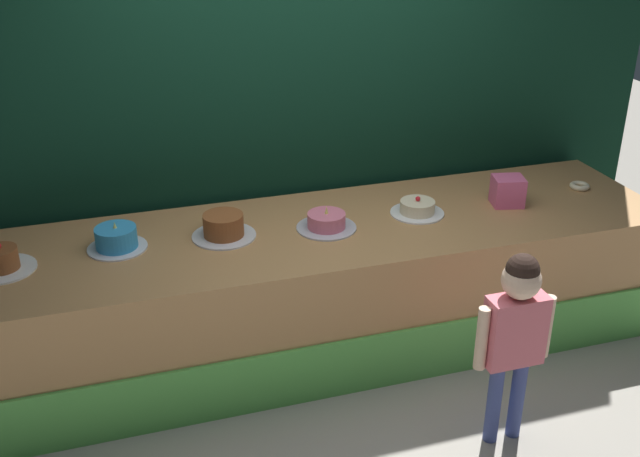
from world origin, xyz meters
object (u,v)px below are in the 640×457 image
object	(u,v)px
child_figure	(515,324)
cake_right	(326,222)
donut	(580,186)
cake_left	(116,239)
pink_box	(508,191)
cake_center	(224,227)
cake_far_left	(1,261)
cake_far_right	(417,208)

from	to	relation	value
child_figure	cake_right	xyz separation A→B (m)	(-0.59, 1.07, 0.14)
child_figure	donut	bearing A→B (deg)	45.67
cake_left	donut	bearing A→B (deg)	-0.27
cake_right	pink_box	bearing A→B (deg)	-0.13
pink_box	cake_center	xyz separation A→B (m)	(-1.72, 0.07, -0.03)
pink_box	cake_right	xyz separation A→B (m)	(-1.15, 0.00, -0.05)
cake_center	cake_right	distance (m)	0.58
cake_center	cake_right	xyz separation A→B (m)	(0.57, -0.07, -0.02)
cake_far_left	cake_right	distance (m)	1.72
pink_box	donut	size ratio (longest dim) A/B	1.45
pink_box	cake_far_right	distance (m)	0.58
cake_right	donut	bearing A→B (deg)	2.73
cake_far_left	cake_left	size ratio (longest dim) A/B	1.06
cake_right	cake_far_right	bearing A→B (deg)	3.24
child_figure	cake_far_right	world-z (taller)	child_figure
cake_far_right	donut	bearing A→B (deg)	2.48
donut	cake_right	size ratio (longest dim) A/B	0.36
cake_right	cake_far_right	world-z (taller)	cake_right
pink_box	cake_right	size ratio (longest dim) A/B	0.53
cake_far_left	cake_center	xyz separation A→B (m)	(1.15, 0.05, 0.01)
cake_center	cake_far_right	bearing A→B (deg)	-1.84
cake_left	cake_center	bearing A→B (deg)	-2.64
pink_box	cake_far_right	size ratio (longest dim) A/B	0.57
cake_left	cake_center	size ratio (longest dim) A/B	0.90
cake_left	cake_far_right	size ratio (longest dim) A/B	1.00
child_figure	cake_far_right	distance (m)	1.11
pink_box	child_figure	bearing A→B (deg)	-117.40
pink_box	cake_far_left	xyz separation A→B (m)	(-2.87, 0.03, -0.04)
donut	cake_right	bearing A→B (deg)	-177.27
cake_center	cake_far_right	world-z (taller)	cake_center
donut	cake_far_right	distance (m)	1.15
child_figure	cake_far_left	world-z (taller)	child_figure
cake_far_left	cake_left	distance (m)	0.58
cake_far_right	cake_right	bearing A→B (deg)	-176.76
pink_box	cake_far_right	bearing A→B (deg)	176.51
cake_center	cake_far_right	size ratio (longest dim) A/B	1.12
cake_left	cake_far_left	bearing A→B (deg)	-172.79
cake_left	cake_right	bearing A→B (deg)	-4.77
pink_box	cake_right	world-z (taller)	pink_box
child_figure	cake_far_left	distance (m)	2.56
child_figure	cake_center	size ratio (longest dim) A/B	2.93
cake_center	cake_right	bearing A→B (deg)	-6.89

